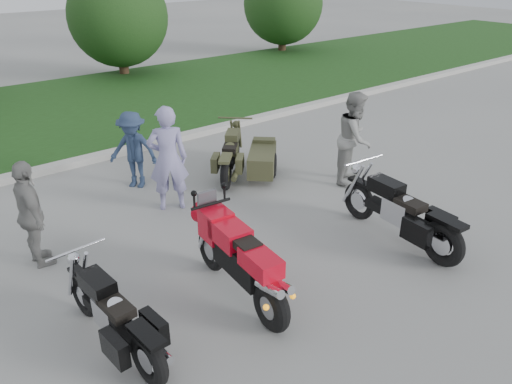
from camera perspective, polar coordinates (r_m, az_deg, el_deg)
ground at (r=7.44m, az=2.10°, el=-9.65°), size 80.00×80.00×0.00m
curb at (r=12.07m, az=-16.77°, el=4.06°), size 60.00×0.30×0.15m
grass_strip at (r=15.83m, az=-22.76°, el=8.20°), size 60.00×8.00×0.14m
tree_mid_right at (r=19.87m, az=-15.49°, el=18.76°), size 3.60×3.60×4.00m
tree_far_right at (r=24.22m, az=3.11°, el=20.68°), size 3.60×3.60×4.00m
sportbike_red at (r=6.69m, az=-1.83°, el=-7.66°), size 0.51×2.25×1.07m
cruiser_left at (r=6.23m, az=-15.65°, el=-13.89°), size 0.46×2.21×0.85m
cruiser_right at (r=8.36m, az=16.54°, el=-2.61°), size 0.48×2.49×0.96m
cruiser_sidecar at (r=10.49m, az=-0.80°, el=3.84°), size 1.87×1.99×0.85m
person_stripe at (r=9.07m, az=-10.03°, el=3.76°), size 0.84×0.72×1.95m
person_grey at (r=10.28m, az=11.23°, el=6.09°), size 1.14×1.06×1.87m
person_denim at (r=10.18m, az=-13.84°, el=4.67°), size 1.09×1.15×1.56m
person_back at (r=8.01m, az=-24.30°, el=-2.40°), size 0.41×0.99×1.68m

